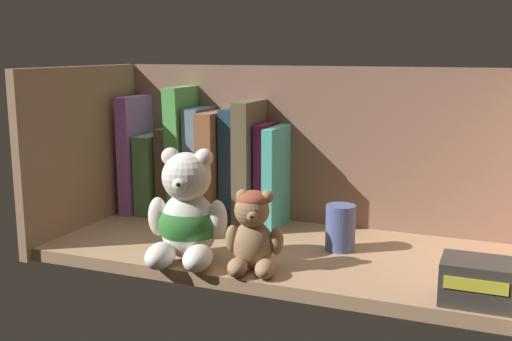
% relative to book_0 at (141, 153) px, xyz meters
% --- Properties ---
extents(shelf_board, '(0.73, 0.32, 0.02)m').
position_rel_book_0_xyz_m(shelf_board, '(0.34, -0.13, -0.12)').
color(shelf_board, '#A87F5B').
rests_on(shelf_board, ground).
extents(shelf_back_panel, '(0.76, 0.01, 0.31)m').
position_rel_book_0_xyz_m(shelf_back_panel, '(0.34, 0.03, 0.02)').
color(shelf_back_panel, '#855F4D').
rests_on(shelf_back_panel, ground).
extents(shelf_side_panel_left, '(0.02, 0.34, 0.31)m').
position_rel_book_0_xyz_m(shelf_side_panel_left, '(-0.04, -0.13, 0.02)').
color(shelf_side_panel_left, '#A87F5B').
rests_on(shelf_side_panel_left, ground).
extents(book_0, '(0.03, 0.14, 0.23)m').
position_rel_book_0_xyz_m(book_0, '(0.00, 0.00, 0.00)').
color(book_0, '#A35FC2').
rests_on(book_0, shelf_board).
extents(book_1, '(0.04, 0.12, 0.15)m').
position_rel_book_0_xyz_m(book_1, '(0.03, 0.00, -0.04)').
color(book_1, '#528751').
rests_on(book_1, shelf_board).
extents(book_2, '(0.03, 0.09, 0.17)m').
position_rel_book_0_xyz_m(book_2, '(0.07, 0.00, -0.03)').
color(book_2, brown).
rests_on(book_2, shelf_board).
extents(book_3, '(0.03, 0.13, 0.25)m').
position_rel_book_0_xyz_m(book_3, '(0.10, 0.00, 0.01)').
color(book_3, '#58B956').
rests_on(book_3, shelf_board).
extents(book_4, '(0.03, 0.11, 0.21)m').
position_rel_book_0_xyz_m(book_4, '(0.14, 0.00, -0.01)').
color(book_4, slate).
rests_on(book_4, shelf_board).
extents(book_5, '(0.03, 0.15, 0.20)m').
position_rel_book_0_xyz_m(book_5, '(0.17, 0.00, -0.01)').
color(book_5, '#915737').
rests_on(book_5, shelf_board).
extents(book_6, '(0.03, 0.10, 0.21)m').
position_rel_book_0_xyz_m(book_6, '(0.21, 0.00, -0.01)').
color(book_6, navy).
rests_on(book_6, shelf_board).
extents(book_7, '(0.03, 0.15, 0.23)m').
position_rel_book_0_xyz_m(book_7, '(0.24, 0.00, -0.00)').
color(book_7, brown).
rests_on(book_7, shelf_board).
extents(book_8, '(0.02, 0.11, 0.19)m').
position_rel_book_0_xyz_m(book_8, '(0.27, 0.00, -0.02)').
color(book_8, maroon).
rests_on(book_8, shelf_board).
extents(book_9, '(0.02, 0.14, 0.18)m').
position_rel_book_0_xyz_m(book_9, '(0.30, 0.00, -0.02)').
color(book_9, '#4ABEB0').
rests_on(book_9, shelf_board).
extents(teddy_bear_larger, '(0.13, 0.14, 0.17)m').
position_rel_book_0_xyz_m(teddy_bear_larger, '(0.23, -0.24, -0.05)').
color(teddy_bear_larger, white).
rests_on(teddy_bear_larger, shelf_board).
extents(teddy_bear_smaller, '(0.09, 0.09, 0.12)m').
position_rel_book_0_xyz_m(teddy_bear_smaller, '(0.34, -0.24, -0.06)').
color(teddy_bear_smaller, '#93704C').
rests_on(teddy_bear_smaller, shelf_board).
extents(pillar_candle, '(0.05, 0.05, 0.07)m').
position_rel_book_0_xyz_m(pillar_candle, '(0.44, -0.11, -0.08)').
color(pillar_candle, '#4C5B99').
rests_on(pillar_candle, shelf_board).
extents(small_product_box, '(0.09, 0.07, 0.06)m').
position_rel_book_0_xyz_m(small_product_box, '(0.65, -0.25, -0.09)').
color(small_product_box, '#38332D').
rests_on(small_product_box, shelf_board).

